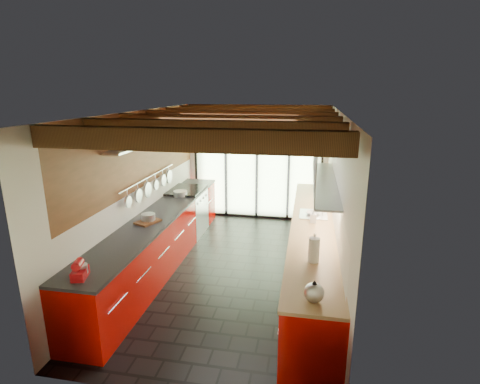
{
  "coord_description": "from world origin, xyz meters",
  "views": [
    {
      "loc": [
        1.15,
        -5.6,
        2.95
      ],
      "look_at": [
        0.04,
        0.4,
        1.25
      ],
      "focal_mm": 28.0,
      "sensor_mm": 36.0,
      "label": 1
    }
  ],
  "objects": [
    {
      "name": "right_counter",
      "position": [
        1.27,
        0.0,
        0.46
      ],
      "size": [
        0.68,
        5.0,
        0.92
      ],
      "color": "#AE0700",
      "rests_on": "ground"
    },
    {
      "name": "cutting_board",
      "position": [
        -1.27,
        -0.46,
        0.94
      ],
      "size": [
        0.38,
        0.44,
        0.03
      ],
      "primitive_type": "cube",
      "rotation": [
        0.0,
        0.0,
        -0.4
      ],
      "color": "brown",
      "rests_on": "left_counter"
    },
    {
      "name": "left_wall_fixtures",
      "position": [
        -1.47,
        0.25,
        1.8
      ],
      "size": [
        0.28,
        2.6,
        0.96
      ],
      "color": "silver",
      "rests_on": "ground"
    },
    {
      "name": "bowl",
      "position": [
        1.27,
        0.4,
        0.95
      ],
      "size": [
        0.28,
        0.28,
        0.05
      ],
      "primitive_type": "imported",
      "rotation": [
        0.0,
        0.0,
        -0.38
      ],
      "color": "silver",
      "rests_on": "right_counter"
    },
    {
      "name": "sink_assembly",
      "position": [
        1.29,
        0.4,
        0.96
      ],
      "size": [
        0.45,
        0.52,
        0.43
      ],
      "color": "silver",
      "rests_on": "right_counter"
    },
    {
      "name": "soap_bottle",
      "position": [
        1.27,
        0.02,
        1.02
      ],
      "size": [
        0.1,
        0.1,
        0.21
      ],
      "primitive_type": "imported",
      "rotation": [
        0.0,
        0.0,
        -0.07
      ],
      "color": "silver",
      "rests_on": "right_counter"
    },
    {
      "name": "paper_towel",
      "position": [
        1.27,
        -1.38,
        1.07
      ],
      "size": [
        0.17,
        0.17,
        0.36
      ],
      "color": "white",
      "rests_on": "right_counter"
    },
    {
      "name": "ground",
      "position": [
        0.0,
        0.0,
        0.0
      ],
      "size": [
        5.5,
        5.5,
        0.0
      ],
      "primitive_type": "plane",
      "color": "black",
      "rests_on": "ground"
    },
    {
      "name": "left_counter",
      "position": [
        -1.28,
        0.0,
        0.46
      ],
      "size": [
        0.68,
        5.0,
        0.92
      ],
      "color": "#AE0700",
      "rests_on": "ground"
    },
    {
      "name": "pot_small",
      "position": [
        -1.27,
        1.06,
        0.97
      ],
      "size": [
        0.36,
        0.36,
        0.1
      ],
      "primitive_type": "cylinder",
      "rotation": [
        0.0,
        0.0,
        0.43
      ],
      "color": "silver",
      "rests_on": "left_counter"
    },
    {
      "name": "stand_mixer",
      "position": [
        -1.27,
        -2.24,
        1.01
      ],
      "size": [
        0.2,
        0.27,
        0.22
      ],
      "color": "#B90E13",
      "rests_on": "left_counter"
    },
    {
      "name": "upper_cabinets_right",
      "position": [
        1.43,
        0.3,
        1.85
      ],
      "size": [
        0.34,
        3.0,
        3.0
      ],
      "color": "silver",
      "rests_on": "ground"
    },
    {
      "name": "pot_large",
      "position": [
        -1.27,
        -0.43,
        0.99
      ],
      "size": [
        0.26,
        0.26,
        0.14
      ],
      "primitive_type": "cylinder",
      "rotation": [
        0.0,
        0.0,
        -0.27
      ],
      "color": "silver",
      "rests_on": "left_counter"
    },
    {
      "name": "room_shell",
      "position": [
        0.0,
        0.0,
        1.65
      ],
      "size": [
        5.5,
        5.5,
        5.5
      ],
      "color": "silver",
      "rests_on": "ground"
    },
    {
      "name": "range_stove",
      "position": [
        -1.28,
        1.45,
        0.47
      ],
      "size": [
        0.66,
        0.9,
        0.97
      ],
      "color": "silver",
      "rests_on": "ground"
    },
    {
      "name": "ceiling_beams",
      "position": [
        -0.0,
        0.38,
        2.46
      ],
      "size": [
        3.14,
        5.06,
        4.9
      ],
      "color": "#593316",
      "rests_on": "ground"
    },
    {
      "name": "kettle",
      "position": [
        1.27,
        -2.25,
        1.02
      ],
      "size": [
        0.26,
        0.27,
        0.23
      ],
      "color": "silver",
      "rests_on": "right_counter"
    },
    {
      "name": "glass_door",
      "position": [
        0.0,
        2.69,
        1.66
      ],
      "size": [
        2.95,
        0.1,
        2.9
      ],
      "color": "#C6EAAD",
      "rests_on": "ground"
    }
  ]
}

